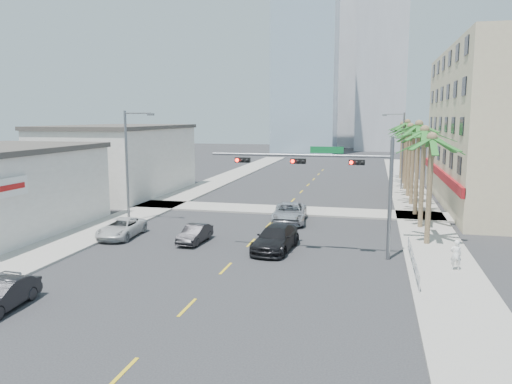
% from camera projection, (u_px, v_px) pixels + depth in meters
% --- Properties ---
extents(ground, '(260.00, 260.00, 0.00)m').
position_uv_depth(ground, '(202.00, 292.00, 24.43)').
color(ground, '#262628').
rests_on(ground, ground).
extents(sidewalk_right, '(4.00, 120.00, 0.15)m').
position_uv_depth(sidewalk_right, '(422.00, 221.00, 40.92)').
color(sidewalk_right, gray).
rests_on(sidewalk_right, ground).
extents(sidewalk_left, '(4.00, 120.00, 0.15)m').
position_uv_depth(sidewalk_left, '(152.00, 208.00, 46.40)').
color(sidewalk_left, gray).
rests_on(sidewalk_left, ground).
extents(sidewalk_cross, '(80.00, 4.00, 0.15)m').
position_uv_depth(sidewalk_cross, '(283.00, 210.00, 45.58)').
color(sidewalk_cross, gray).
rests_on(sidewalk_cross, ground).
extents(building_left_far, '(11.00, 18.00, 7.20)m').
position_uv_depth(building_left_far, '(119.00, 162.00, 55.28)').
color(building_left_far, beige).
rests_on(building_left_far, ground).
extents(tower_far_left, '(14.00, 14.00, 48.00)m').
position_uv_depth(tower_far_left, '(306.00, 48.00, 114.06)').
color(tower_far_left, '#99B2C6').
rests_on(tower_far_left, ground).
extents(tower_far_right, '(12.00, 12.00, 60.00)m').
position_uv_depth(tower_far_right, '(383.00, 29.00, 123.71)').
color(tower_far_right, '#ADADB2').
rests_on(tower_far_right, ground).
extents(tower_far_center, '(16.00, 16.00, 42.00)m').
position_uv_depth(tower_far_center, '(337.00, 72.00, 142.23)').
color(tower_far_center, '#ADADB2').
rests_on(tower_far_center, ground).
extents(traffic_signal_mast, '(11.12, 0.54, 7.20)m').
position_uv_depth(traffic_signal_mast, '(336.00, 175.00, 30.00)').
color(traffic_signal_mast, slate).
rests_on(traffic_signal_mast, ground).
extents(palm_tree_0, '(4.80, 4.80, 7.80)m').
position_uv_depth(palm_tree_0, '(432.00, 139.00, 32.27)').
color(palm_tree_0, brown).
rests_on(palm_tree_0, ground).
extents(palm_tree_1, '(4.80, 4.80, 8.16)m').
position_uv_depth(palm_tree_1, '(425.00, 131.00, 37.22)').
color(palm_tree_1, brown).
rests_on(palm_tree_1, ground).
extents(palm_tree_2, '(4.80, 4.80, 8.52)m').
position_uv_depth(palm_tree_2, '(419.00, 126.00, 42.17)').
color(palm_tree_2, brown).
rests_on(palm_tree_2, ground).
extents(palm_tree_3, '(4.80, 4.80, 7.80)m').
position_uv_depth(palm_tree_3, '(414.00, 132.00, 47.27)').
color(palm_tree_3, brown).
rests_on(palm_tree_3, ground).
extents(palm_tree_4, '(4.80, 4.80, 8.16)m').
position_uv_depth(palm_tree_4, '(410.00, 127.00, 52.23)').
color(palm_tree_4, brown).
rests_on(palm_tree_4, ground).
extents(palm_tree_5, '(4.80, 4.80, 8.52)m').
position_uv_depth(palm_tree_5, '(408.00, 123.00, 57.18)').
color(palm_tree_5, brown).
rests_on(palm_tree_5, ground).
extents(palm_tree_6, '(4.80, 4.80, 7.80)m').
position_uv_depth(palm_tree_6, '(405.00, 128.00, 62.28)').
color(palm_tree_6, brown).
rests_on(palm_tree_6, ground).
extents(palm_tree_7, '(4.80, 4.80, 8.16)m').
position_uv_depth(palm_tree_7, '(403.00, 125.00, 67.23)').
color(palm_tree_7, brown).
rests_on(palm_tree_7, ground).
extents(streetlight_left, '(2.55, 0.25, 9.00)m').
position_uv_depth(streetlight_left, '(129.00, 161.00, 39.65)').
color(streetlight_left, slate).
rests_on(streetlight_left, ground).
extents(streetlight_right, '(2.55, 0.25, 9.00)m').
position_uv_depth(streetlight_right, '(401.00, 147.00, 57.72)').
color(streetlight_right, slate).
rests_on(streetlight_right, ground).
extents(guardrail, '(0.08, 8.08, 1.00)m').
position_uv_depth(guardrail, '(413.00, 259.00, 27.75)').
color(guardrail, silver).
rests_on(guardrail, ground).
extents(car_parked_mid, '(1.73, 4.14, 1.33)m').
position_uv_depth(car_parked_mid, '(2.00, 295.00, 22.17)').
color(car_parked_mid, black).
rests_on(car_parked_mid, ground).
extents(car_parked_far, '(2.43, 4.87, 1.33)m').
position_uv_depth(car_parked_far, '(121.00, 228.00, 35.54)').
color(car_parked_far, silver).
rests_on(car_parked_far, ground).
extents(car_lane_left, '(1.47, 3.77, 1.22)m').
position_uv_depth(car_lane_left, '(195.00, 234.00, 34.01)').
color(car_lane_left, black).
rests_on(car_lane_left, ground).
extents(car_lane_center, '(3.09, 5.85, 1.57)m').
position_uv_depth(car_lane_center, '(289.00, 213.00, 40.48)').
color(car_lane_center, silver).
rests_on(car_lane_center, ground).
extents(car_lane_right, '(2.65, 5.54, 1.56)m').
position_uv_depth(car_lane_right, '(276.00, 238.00, 32.08)').
color(car_lane_right, black).
rests_on(car_lane_right, ground).
extents(pedestrian, '(0.65, 0.45, 1.68)m').
position_uv_depth(pedestrian, '(456.00, 255.00, 27.44)').
color(pedestrian, white).
rests_on(pedestrian, sidewalk_right).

